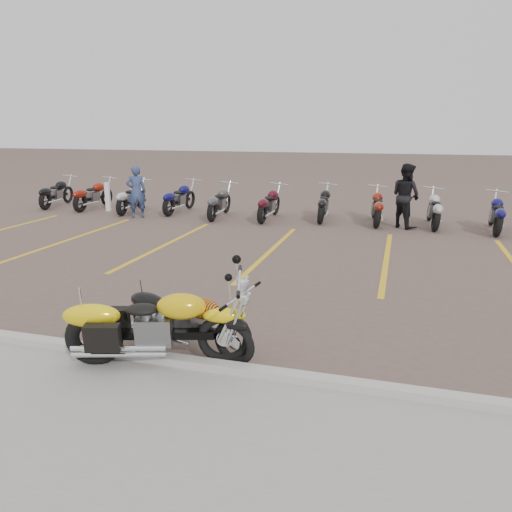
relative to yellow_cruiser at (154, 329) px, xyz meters
The scene contains 10 objects.
ground 2.09m from the yellow_cruiser, 92.79° to the left, with size 100.00×100.00×0.00m, color brown.
concrete_apron 2.51m from the yellow_cruiser, 92.30° to the right, with size 60.00×5.00×0.01m, color #9E9B93.
curb 0.43m from the yellow_cruiser, 162.18° to the left, with size 60.00×0.18×0.12m, color #ADAAA3.
parking_stripes 6.05m from the yellow_cruiser, 90.94° to the left, with size 38.00×5.50×0.01m, color gold, non-canonical shape.
yellow_cruiser is the anchor object (origin of this frame).
flame_cruiser 0.54m from the yellow_cruiser, 63.22° to the left, with size 1.97×0.70×0.83m.
person_a 10.71m from the yellow_cruiser, 120.37° to the left, with size 0.62×0.40×1.69m, color navy.
person_b 10.39m from the yellow_cruiser, 73.50° to the left, with size 0.91×0.71×1.87m, color black.
bollard 12.34m from the yellow_cruiser, 124.89° to the left, with size 0.15×0.15×1.00m, color white.
bg_bike_row 10.24m from the yellow_cruiser, 92.15° to the left, with size 18.83×2.01×1.10m.
Camera 1 is at (2.91, -7.18, 2.90)m, focal length 35.00 mm.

